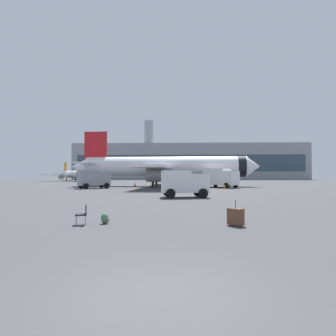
{
  "coord_description": "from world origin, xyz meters",
  "views": [
    {
      "loc": [
        0.39,
        -5.06,
        2.19
      ],
      "look_at": [
        -0.79,
        27.85,
        3.0
      ],
      "focal_mm": 29.32,
      "sensor_mm": 36.0,
      "label": 1
    }
  ],
  "objects_px": {
    "service_truck": "(94,178)",
    "safety_cone_mid": "(171,191)",
    "fuel_truck": "(220,177)",
    "traveller_backpack": "(105,218)",
    "rolling_suitcase": "(236,217)",
    "airplane_at_gate": "(164,167)",
    "gate_chair": "(83,213)",
    "cargo_van": "(184,182)",
    "airplane_taxiing": "(72,174)",
    "safety_cone_near": "(135,184)",
    "safety_cone_far": "(224,186)"
  },
  "relations": [
    {
      "from": "service_truck",
      "to": "safety_cone_mid",
      "type": "distance_m",
      "value": 18.13
    },
    {
      "from": "fuel_truck",
      "to": "traveller_backpack",
      "type": "relative_size",
      "value": 12.54
    },
    {
      "from": "rolling_suitcase",
      "to": "airplane_at_gate",
      "type": "bearing_deg",
      "value": 97.33
    },
    {
      "from": "safety_cone_mid",
      "to": "traveller_backpack",
      "type": "bearing_deg",
      "value": -97.97
    },
    {
      "from": "airplane_at_gate",
      "to": "gate_chair",
      "type": "bearing_deg",
      "value": -92.29
    },
    {
      "from": "service_truck",
      "to": "cargo_van",
      "type": "bearing_deg",
      "value": -50.01
    },
    {
      "from": "airplane_taxiing",
      "to": "cargo_van",
      "type": "distance_m",
      "value": 75.08
    },
    {
      "from": "safety_cone_near",
      "to": "safety_cone_far",
      "type": "distance_m",
      "value": 17.81
    },
    {
      "from": "airplane_at_gate",
      "to": "safety_cone_far",
      "type": "height_order",
      "value": "airplane_at_gate"
    },
    {
      "from": "cargo_van",
      "to": "fuel_truck",
      "type": "bearing_deg",
      "value": 71.91
    },
    {
      "from": "service_truck",
      "to": "safety_cone_mid",
      "type": "bearing_deg",
      "value": -45.34
    },
    {
      "from": "airplane_at_gate",
      "to": "service_truck",
      "type": "xyz_separation_m",
      "value": [
        -10.83,
        -8.23,
        -2.05
      ]
    },
    {
      "from": "safety_cone_near",
      "to": "traveller_backpack",
      "type": "height_order",
      "value": "safety_cone_near"
    },
    {
      "from": "airplane_taxiing",
      "to": "service_truck",
      "type": "distance_m",
      "value": 53.77
    },
    {
      "from": "fuel_truck",
      "to": "rolling_suitcase",
      "type": "distance_m",
      "value": 34.95
    },
    {
      "from": "traveller_backpack",
      "to": "gate_chair",
      "type": "relative_size",
      "value": 0.56
    },
    {
      "from": "safety_cone_near",
      "to": "rolling_suitcase",
      "type": "bearing_deg",
      "value": -75.03
    },
    {
      "from": "fuel_truck",
      "to": "cargo_van",
      "type": "height_order",
      "value": "fuel_truck"
    },
    {
      "from": "service_truck",
      "to": "airplane_at_gate",
      "type": "bearing_deg",
      "value": 37.24
    },
    {
      "from": "cargo_van",
      "to": "airplane_at_gate",
      "type": "bearing_deg",
      "value": 97.34
    },
    {
      "from": "airplane_at_gate",
      "to": "service_truck",
      "type": "distance_m",
      "value": 13.76
    },
    {
      "from": "cargo_van",
      "to": "safety_cone_near",
      "type": "distance_m",
      "value": 26.64
    },
    {
      "from": "airplane_taxiing",
      "to": "safety_cone_far",
      "type": "relative_size",
      "value": 24.38
    },
    {
      "from": "cargo_van",
      "to": "safety_cone_near",
      "type": "xyz_separation_m",
      "value": [
        -8.75,
        25.14,
        -1.04
      ]
    },
    {
      "from": "cargo_van",
      "to": "safety_cone_far",
      "type": "distance_m",
      "value": 17.4
    },
    {
      "from": "airplane_taxiing",
      "to": "service_truck",
      "type": "xyz_separation_m",
      "value": [
        22.57,
        -48.79,
        -0.73
      ]
    },
    {
      "from": "safety_cone_near",
      "to": "safety_cone_mid",
      "type": "distance_m",
      "value": 22.52
    },
    {
      "from": "service_truck",
      "to": "safety_cone_mid",
      "type": "xyz_separation_m",
      "value": [
        12.71,
        -12.86,
        -1.26
      ]
    },
    {
      "from": "rolling_suitcase",
      "to": "traveller_backpack",
      "type": "xyz_separation_m",
      "value": [
        -5.75,
        0.29,
        -0.16
      ]
    },
    {
      "from": "fuel_truck",
      "to": "airplane_taxiing",
      "type": "bearing_deg",
      "value": 133.48
    },
    {
      "from": "cargo_van",
      "to": "safety_cone_mid",
      "type": "distance_m",
      "value": 4.25
    },
    {
      "from": "service_truck",
      "to": "gate_chair",
      "type": "height_order",
      "value": "service_truck"
    },
    {
      "from": "safety_cone_far",
      "to": "gate_chair",
      "type": "height_order",
      "value": "gate_chair"
    },
    {
      "from": "cargo_van",
      "to": "safety_cone_far",
      "type": "height_order",
      "value": "cargo_van"
    },
    {
      "from": "cargo_van",
      "to": "safety_cone_far",
      "type": "relative_size",
      "value": 5.78
    },
    {
      "from": "airplane_at_gate",
      "to": "fuel_truck",
      "type": "bearing_deg",
      "value": -26.9
    },
    {
      "from": "airplane_at_gate",
      "to": "fuel_truck",
      "type": "height_order",
      "value": "airplane_at_gate"
    },
    {
      "from": "cargo_van",
      "to": "safety_cone_far",
      "type": "xyz_separation_m",
      "value": [
        6.58,
        16.07,
        -1.05
      ]
    },
    {
      "from": "airplane_taxiing",
      "to": "safety_cone_mid",
      "type": "xyz_separation_m",
      "value": [
        35.29,
        -61.66,
        -1.99
      ]
    },
    {
      "from": "airplane_at_gate",
      "to": "safety_cone_mid",
      "type": "distance_m",
      "value": 21.44
    },
    {
      "from": "service_truck",
      "to": "fuel_truck",
      "type": "relative_size",
      "value": 0.86
    },
    {
      "from": "fuel_truck",
      "to": "safety_cone_far",
      "type": "height_order",
      "value": "fuel_truck"
    },
    {
      "from": "fuel_truck",
      "to": "safety_cone_mid",
      "type": "height_order",
      "value": "fuel_truck"
    },
    {
      "from": "airplane_at_gate",
      "to": "safety_cone_far",
      "type": "xyz_separation_m",
      "value": [
        9.79,
        -8.9,
        -3.26
      ]
    },
    {
      "from": "cargo_van",
      "to": "rolling_suitcase",
      "type": "relative_size",
      "value": 4.24
    },
    {
      "from": "airplane_at_gate",
      "to": "traveller_backpack",
      "type": "xyz_separation_m",
      "value": [
        -0.66,
        -39.27,
        -3.42
      ]
    },
    {
      "from": "traveller_backpack",
      "to": "fuel_truck",
      "type": "bearing_deg",
      "value": 73.12
    },
    {
      "from": "airplane_taxiing",
      "to": "safety_cone_near",
      "type": "bearing_deg",
      "value": -55.4
    },
    {
      "from": "gate_chair",
      "to": "airplane_taxiing",
      "type": "bearing_deg",
      "value": 111.67
    },
    {
      "from": "cargo_van",
      "to": "rolling_suitcase",
      "type": "height_order",
      "value": "cargo_van"
    }
  ]
}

